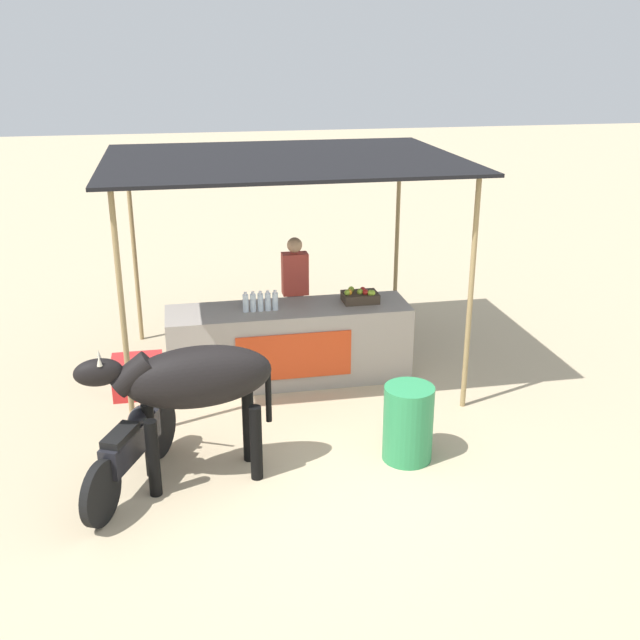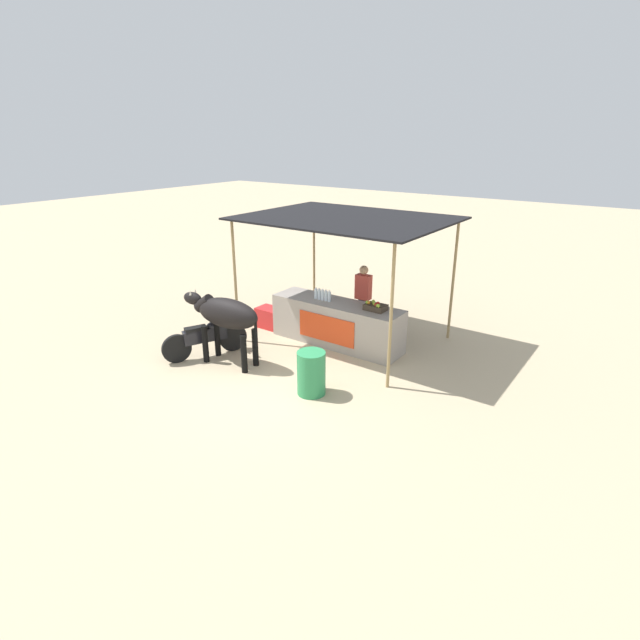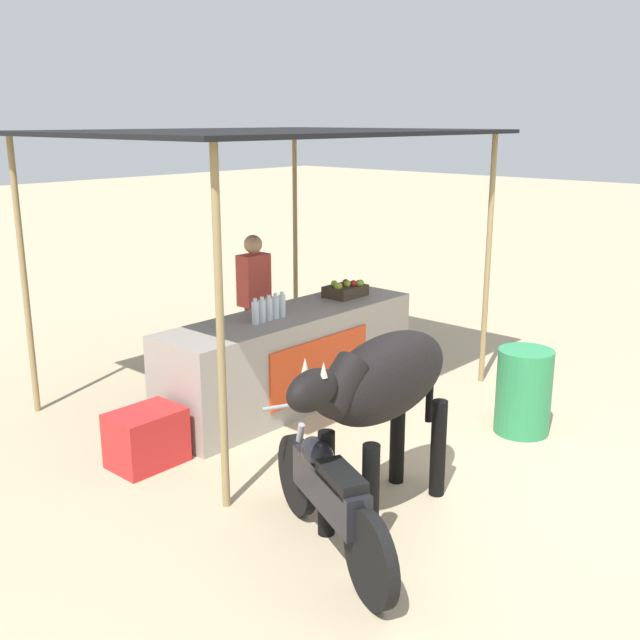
{
  "view_description": "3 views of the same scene",
  "coord_description": "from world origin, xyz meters",
  "views": [
    {
      "loc": [
        -1.27,
        -6.39,
        4.04
      ],
      "look_at": [
        0.25,
        1.43,
        1.06
      ],
      "focal_mm": 42.0,
      "sensor_mm": 36.0,
      "label": 1
    },
    {
      "loc": [
        5.63,
        -6.31,
        4.4
      ],
      "look_at": [
        0.5,
        0.87,
        1.07
      ],
      "focal_mm": 28.0,
      "sensor_mm": 36.0,
      "label": 2
    },
    {
      "loc": [
        -5.24,
        -2.9,
        2.85
      ],
      "look_at": [
        -0.46,
        1.38,
        1.12
      ],
      "focal_mm": 42.0,
      "sensor_mm": 36.0,
      "label": 3
    }
  ],
  "objects": [
    {
      "name": "ground_plane",
      "position": [
        0.0,
        0.0,
        0.0
      ],
      "size": [
        60.0,
        60.0,
        0.0
      ],
      "primitive_type": "plane",
      "color": "tan"
    },
    {
      "name": "stall_counter",
      "position": [
        0.0,
        2.2,
        0.48
      ],
      "size": [
        3.0,
        0.82,
        0.96
      ],
      "color": "#9E9389",
      "rests_on": "ground"
    },
    {
      "name": "stall_awning",
      "position": [
        0.0,
        2.5,
        2.63
      ],
      "size": [
        4.2,
        3.2,
        2.75
      ],
      "color": "black",
      "rests_on": "ground"
    },
    {
      "name": "water_bottle_row",
      "position": [
        -0.35,
        2.15,
        1.07
      ],
      "size": [
        0.43,
        0.07,
        0.25
      ],
      "color": "silver",
      "rests_on": "stall_counter"
    },
    {
      "name": "fruit_crate",
      "position": [
        0.92,
        2.24,
        1.03
      ],
      "size": [
        0.44,
        0.32,
        0.18
      ],
      "color": "#3F3326",
      "rests_on": "stall_counter"
    },
    {
      "name": "vendor_behind_counter",
      "position": [
        0.2,
        2.95,
        0.85
      ],
      "size": [
        0.34,
        0.22,
        1.65
      ],
      "color": "#383842",
      "rests_on": "ground"
    },
    {
      "name": "cooler_box",
      "position": [
        -1.87,
        2.1,
        0.24
      ],
      "size": [
        0.6,
        0.44,
        0.48
      ],
      "primitive_type": "cube",
      "color": "red",
      "rests_on": "ground"
    },
    {
      "name": "water_barrel",
      "position": [
        0.89,
        0.05,
        0.4
      ],
      "size": [
        0.51,
        0.51,
        0.8
      ],
      "primitive_type": "cylinder",
      "color": "#2D8C51",
      "rests_on": "ground"
    },
    {
      "name": "cow",
      "position": [
        -1.24,
        0.1,
        1.03
      ],
      "size": [
        1.84,
        0.66,
        1.44
      ],
      "color": "black",
      "rests_on": "ground"
    },
    {
      "name": "motorcycle_parked",
      "position": [
        -1.83,
        0.07,
        0.43
      ],
      "size": [
        0.9,
        1.67,
        0.9
      ],
      "color": "black",
      "rests_on": "ground"
    }
  ]
}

